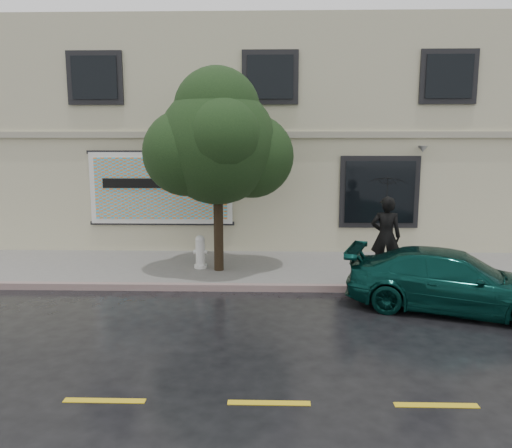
{
  "coord_description": "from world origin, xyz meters",
  "views": [
    {
      "loc": [
        -0.01,
        -9.62,
        3.44
      ],
      "look_at": [
        -0.33,
        2.2,
        1.45
      ],
      "focal_mm": 35.0,
      "sensor_mm": 36.0,
      "label": 1
    }
  ],
  "objects_px": {
    "street_tree": "(217,145)",
    "car": "(452,281)",
    "pedestrian": "(386,237)",
    "fire_hydrant": "(200,252)"
  },
  "relations": [
    {
      "from": "street_tree",
      "to": "car",
      "type": "bearing_deg",
      "value": -26.43
    },
    {
      "from": "pedestrian",
      "to": "fire_hydrant",
      "type": "bearing_deg",
      "value": 2.11
    },
    {
      "from": "fire_hydrant",
      "to": "car",
      "type": "bearing_deg",
      "value": -3.93
    },
    {
      "from": "car",
      "to": "street_tree",
      "type": "xyz_separation_m",
      "value": [
        -5.02,
        2.5,
        2.7
      ]
    },
    {
      "from": "car",
      "to": "fire_hydrant",
      "type": "distance_m",
      "value": 6.15
    },
    {
      "from": "pedestrian",
      "to": "street_tree",
      "type": "height_order",
      "value": "street_tree"
    },
    {
      "from": "pedestrian",
      "to": "street_tree",
      "type": "distance_m",
      "value": 4.68
    },
    {
      "from": "pedestrian",
      "to": "fire_hydrant",
      "type": "distance_m",
      "value": 4.7
    },
    {
      "from": "street_tree",
      "to": "fire_hydrant",
      "type": "distance_m",
      "value": 2.8
    },
    {
      "from": "car",
      "to": "street_tree",
      "type": "relative_size",
      "value": 0.91
    }
  ]
}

